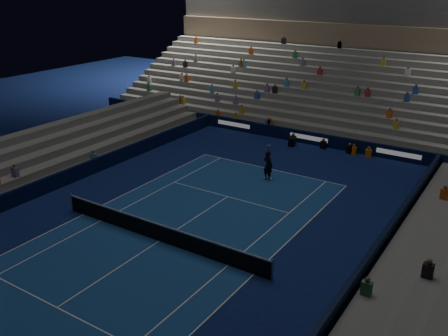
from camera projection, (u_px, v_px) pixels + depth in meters
ground at (159, 241)px, 24.83m from camera, size 90.00×90.00×0.00m
court_surface at (159, 241)px, 24.83m from camera, size 10.97×23.77×0.01m
sponsor_barrier_far at (309, 138)px, 39.13m from camera, size 44.00×0.25×1.00m
sponsor_barrier_east at (346, 296)px, 19.74m from camera, size 0.25×37.00×1.00m
sponsor_barrier_west at (34, 190)px, 29.56m from camera, size 0.25×37.00×1.00m
grandstand_main at (353, 82)px, 45.44m from camera, size 44.00×15.20×11.20m
grandstand_east at (439, 318)px, 17.83m from camera, size 5.00×37.00×2.50m
tennis_net at (159, 232)px, 24.65m from camera, size 12.90×0.10×1.10m
tennis_player at (268, 165)px, 32.01m from camera, size 0.81×0.62×1.99m
broadcast_camera at (292, 142)px, 38.73m from camera, size 0.62×1.01×0.66m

